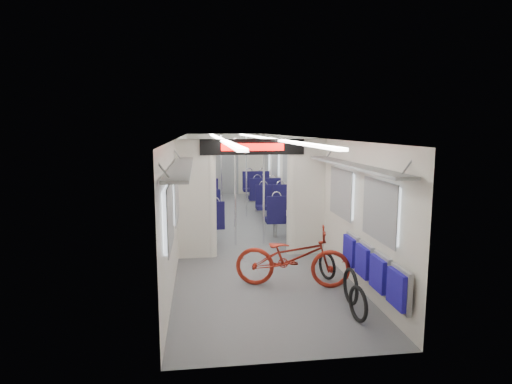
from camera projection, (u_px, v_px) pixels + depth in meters
carriage at (243, 171)px, 10.03m from camera, size 12.00×12.02×2.31m
bicycle at (292, 257)px, 6.78m from camera, size 1.92×1.05×0.96m
flip_bench at (372, 267)px, 5.97m from camera, size 0.12×2.11×0.52m
bike_hoop_a at (358, 306)px, 5.56m from camera, size 0.11×0.48×0.48m
bike_hoop_b at (351, 288)px, 6.11m from camera, size 0.05×0.53×0.53m
bike_hoop_c at (327, 267)px, 7.12m from camera, size 0.19×0.46×0.47m
seat_bay_near_left at (204, 213)px, 10.04m from camera, size 0.88×1.94×1.06m
seat_bay_near_right at (279, 207)px, 10.69m from camera, size 0.91×2.07×1.10m
seat_bay_far_left at (202, 189)px, 13.81m from camera, size 0.93×2.19×1.13m
seat_bay_far_right at (260, 189)px, 13.89m from camera, size 0.94×2.21×1.14m
stanchion_near_left at (235, 193)px, 9.07m from camera, size 0.04×0.04×2.30m
stanchion_near_right at (264, 192)px, 9.21m from camera, size 0.04×0.04×2.30m
stanchion_far_left at (221, 176)px, 12.35m from camera, size 0.04×0.04×2.30m
stanchion_far_right at (246, 177)px, 12.10m from camera, size 0.04×0.04×2.30m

